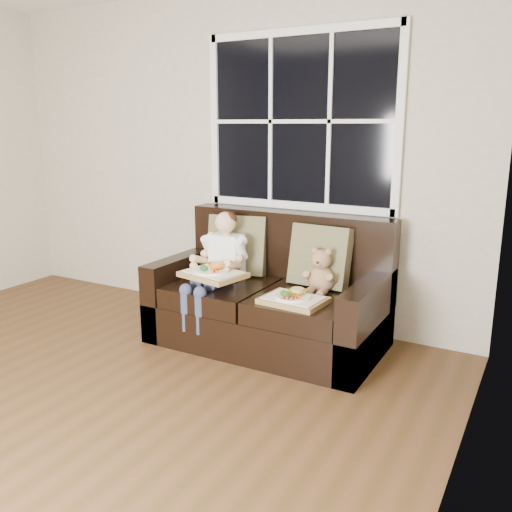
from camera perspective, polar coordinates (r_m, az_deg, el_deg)
The scene contains 8 objects.
window_back at distance 4.34m, azimuth 4.64°, elevation 13.94°, with size 1.62×0.04×1.37m.
loveseat at distance 4.14m, azimuth 1.61°, elevation -4.90°, with size 1.70×0.92×0.96m.
pillow_left at distance 4.35m, azimuth -1.96°, elevation 1.16°, with size 0.51×0.31×0.48m.
pillow_right at distance 4.04m, azimuth 6.76°, elevation -0.02°, with size 0.47×0.23×0.47m.
child at distance 4.14m, azimuth -3.82°, elevation -0.26°, with size 0.36×0.59×0.82m.
teddy_bear at distance 3.92m, azimuth 6.85°, elevation -1.87°, with size 0.20×0.25×0.34m.
tray_left at distance 3.95m, azimuth -4.52°, elevation -1.76°, with size 0.49×0.41×0.10m.
tray_right at distance 3.68m, azimuth 3.98°, elevation -4.52°, with size 0.44×0.35×0.10m.
Camera 1 is at (2.54, -1.47, 1.63)m, focal length 38.00 mm.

